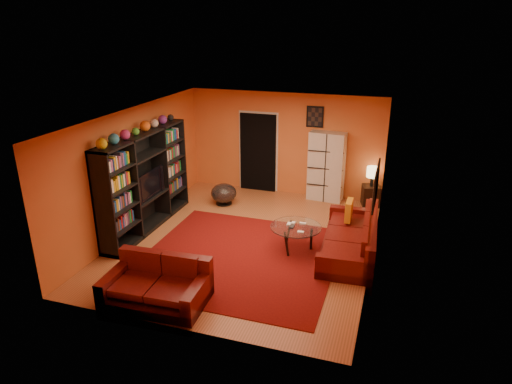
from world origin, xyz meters
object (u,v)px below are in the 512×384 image
(bowl_chair, at_px, (224,193))
(tv, at_px, (146,184))
(sofa, at_px, (354,239))
(storage_cabinet, at_px, (326,167))
(coffee_table, at_px, (296,229))
(table_lamp, at_px, (373,173))
(entertainment_unit, at_px, (145,181))
(side_table, at_px, (371,196))
(loveseat, at_px, (158,284))

(bowl_chair, bearing_deg, tv, -120.43)
(sofa, bearing_deg, storage_cabinet, 108.37)
(coffee_table, bearing_deg, table_lamp, 66.76)
(entertainment_unit, relative_size, sofa, 1.20)
(tv, bearing_deg, side_table, -58.02)
(table_lamp, bearing_deg, loveseat, -119.56)
(table_lamp, bearing_deg, sofa, -92.41)
(entertainment_unit, distance_m, coffee_table, 3.37)
(loveseat, relative_size, table_lamp, 3.45)
(side_table, bearing_deg, loveseat, -119.56)
(entertainment_unit, relative_size, tv, 2.96)
(coffee_table, xyz_separation_m, side_table, (1.21, 2.82, -0.21))
(sofa, relative_size, bowl_chair, 3.97)
(side_table, bearing_deg, table_lamp, 90.00)
(loveseat, xyz_separation_m, bowl_chair, (-0.51, 4.13, -0.01))
(storage_cabinet, distance_m, bowl_chair, 2.62)
(coffee_table, xyz_separation_m, table_lamp, (1.21, 2.82, 0.38))
(loveseat, distance_m, side_table, 5.94)
(coffee_table, height_order, table_lamp, table_lamp)
(coffee_table, relative_size, table_lamp, 2.07)
(storage_cabinet, bearing_deg, sofa, -63.55)
(side_table, height_order, table_lamp, table_lamp)
(tv, xyz_separation_m, storage_cabinet, (3.35, 2.84, -0.15))
(tv, height_order, table_lamp, tv)
(bowl_chair, bearing_deg, sofa, -24.54)
(sofa, height_order, coffee_table, sofa)
(tv, xyz_separation_m, coffee_table, (3.26, -0.02, -0.55))
(side_table, xyz_separation_m, table_lamp, (0.00, 0.00, 0.59))
(loveseat, bearing_deg, entertainment_unit, 30.84)
(entertainment_unit, distance_m, sofa, 4.49)
(entertainment_unit, distance_m, side_table, 5.36)
(tv, xyz_separation_m, sofa, (4.37, 0.24, -0.73))
(loveseat, bearing_deg, storage_cabinet, -21.72)
(tv, bearing_deg, loveseat, -146.87)
(coffee_table, distance_m, table_lamp, 3.09)
(loveseat, distance_m, bowl_chair, 4.16)
(entertainment_unit, xyz_separation_m, storage_cabinet, (3.40, 2.80, -0.18))
(tv, relative_size, sofa, 0.41)
(bowl_chair, bearing_deg, loveseat, -82.96)
(side_table, bearing_deg, tv, -148.02)
(bowl_chair, xyz_separation_m, side_table, (3.44, 1.03, -0.03))
(bowl_chair, bearing_deg, side_table, 16.68)
(entertainment_unit, distance_m, storage_cabinet, 4.41)
(tv, relative_size, side_table, 2.03)
(loveseat, distance_m, storage_cabinet, 5.55)
(sofa, relative_size, table_lamp, 5.16)
(sofa, distance_m, loveseat, 3.84)
(tv, relative_size, storage_cabinet, 0.59)
(loveseat, distance_m, table_lamp, 5.96)
(loveseat, height_order, coffee_table, loveseat)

